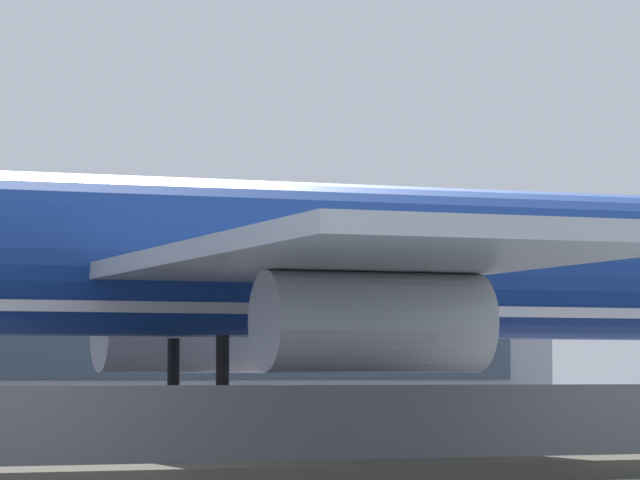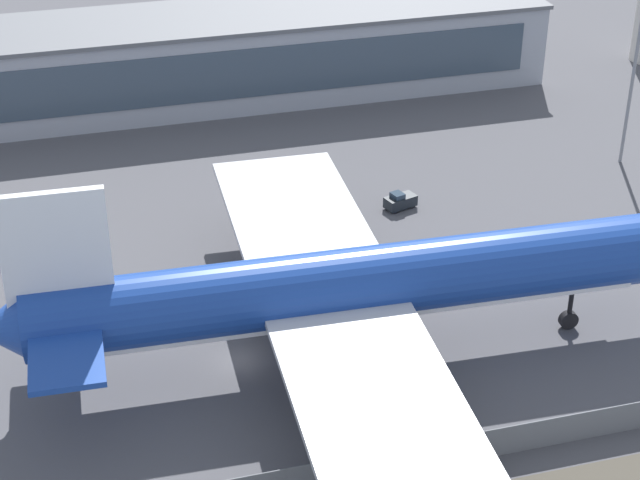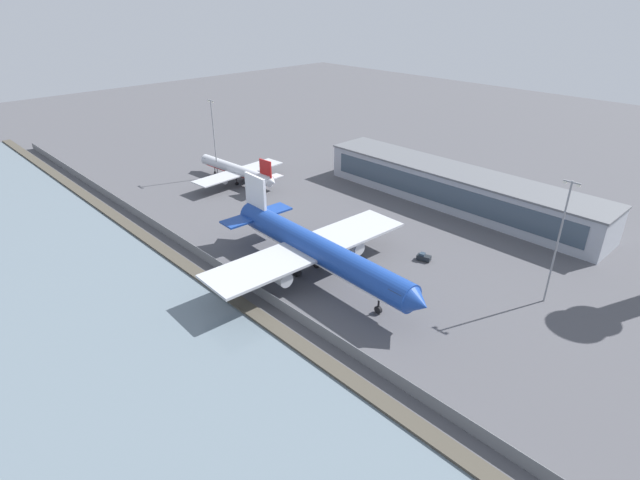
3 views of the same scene
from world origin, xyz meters
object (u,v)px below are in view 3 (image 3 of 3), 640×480
Objects in this scene: cargo_jet_blue at (315,249)px; apron_light_mast_apron_east at (214,136)px; passenger_jet_silver at (237,170)px; baggage_tug at (424,257)px; apron_light_mast_apron_west at (559,238)px; ops_van at (263,179)px.

apron_light_mast_apron_east reaches higher than cargo_jet_blue.
passenger_jet_silver reaches higher than baggage_tug.
cargo_jet_blue is 2.26× the size of apron_light_mast_apron_west.
apron_light_mast_apron_west reaches higher than ops_van.
passenger_jet_silver is 10.66× the size of baggage_tug.
cargo_jet_blue is 16.56× the size of baggage_tug.
cargo_jet_blue is 26.87m from baggage_tug.
apron_light_mast_apron_east is at bearing -178.35° from baggage_tug.
apron_light_mast_apron_east is (-9.08, -1.77, 10.05)m from passenger_jet_silver.
cargo_jet_blue is 48.17m from apron_light_mast_apron_west.
apron_light_mast_apron_east reaches higher than ops_van.
ops_van is (6.22, 5.48, -2.78)m from passenger_jet_silver.
passenger_jet_silver is at bearing -177.51° from apron_light_mast_apron_west.
apron_light_mast_apron_west reaches higher than cargo_jet_blue.
baggage_tug is at bearing -172.09° from apron_light_mast_apron_west.
ops_van is 0.22× the size of apron_light_mast_apron_west.
passenger_jet_silver reaches higher than ops_van.
cargo_jet_blue is 73.72m from apron_light_mast_apron_east.
cargo_jet_blue is at bearing -20.21° from passenger_jet_silver.
passenger_jet_silver is 13.67m from apron_light_mast_apron_east.
ops_van is (-67.30, 4.86, 0.47)m from baggage_tug.
baggage_tug is 0.63× the size of ops_van.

